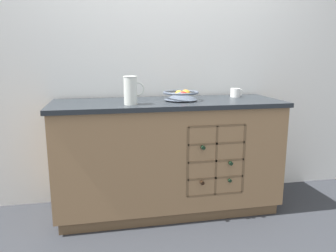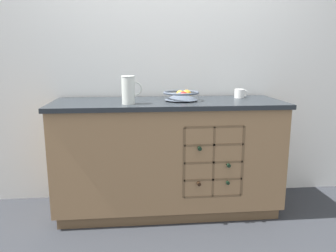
% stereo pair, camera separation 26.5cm
% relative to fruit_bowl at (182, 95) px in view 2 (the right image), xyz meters
% --- Properties ---
extents(ground_plane, '(14.00, 14.00, 0.00)m').
position_rel_fruit_bowl_xyz_m(ground_plane, '(-0.11, -0.01, -0.98)').
color(ground_plane, '#2D3035').
extents(back_wall, '(4.40, 0.06, 2.55)m').
position_rel_fruit_bowl_xyz_m(back_wall, '(-0.11, 0.36, 0.30)').
color(back_wall, white).
rests_on(back_wall, ground_plane).
extents(kitchen_island, '(1.83, 0.64, 0.93)m').
position_rel_fruit_bowl_xyz_m(kitchen_island, '(-0.11, -0.01, -0.50)').
color(kitchen_island, brown).
rests_on(kitchen_island, ground_plane).
extents(fruit_bowl, '(0.29, 0.29, 0.08)m').
position_rel_fruit_bowl_xyz_m(fruit_bowl, '(0.00, 0.00, 0.00)').
color(fruit_bowl, '#4C5666').
rests_on(fruit_bowl, kitchen_island).
extents(white_pitcher, '(0.16, 0.10, 0.21)m').
position_rel_fruit_bowl_xyz_m(white_pitcher, '(-0.42, -0.15, 0.06)').
color(white_pitcher, silver).
rests_on(white_pitcher, kitchen_island).
extents(ceramic_mug, '(0.12, 0.08, 0.08)m').
position_rel_fruit_bowl_xyz_m(ceramic_mug, '(0.52, 0.13, -0.01)').
color(ceramic_mug, white).
rests_on(ceramic_mug, kitchen_island).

